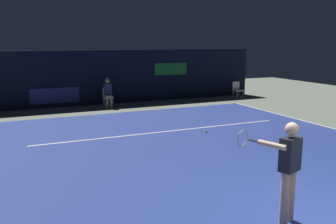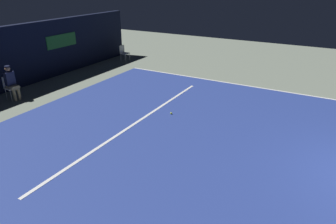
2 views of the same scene
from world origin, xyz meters
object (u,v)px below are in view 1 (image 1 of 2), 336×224
Objects in this scene: tennis_ball at (206,132)px; tennis_player at (288,166)px; courtside_chair_near at (237,89)px; line_judge_on_chair at (108,93)px.

tennis_player is at bearing -107.67° from tennis_ball.
courtside_chair_near is at bearing 48.28° from tennis_ball.
tennis_ball is (1.69, -6.09, -0.64)m from line_judge_on_chair.
line_judge_on_chair is at bearing 105.47° from tennis_ball.
tennis_ball is (-5.32, -5.97, -0.46)m from courtside_chair_near.
courtside_chair_near is 8.01m from tennis_ball.
tennis_player is 6.32m from tennis_ball.
line_judge_on_chair is at bearing 88.99° from tennis_player.
courtside_chair_near is at bearing 58.80° from tennis_player.
line_judge_on_chair reaches higher than courtside_chair_near.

